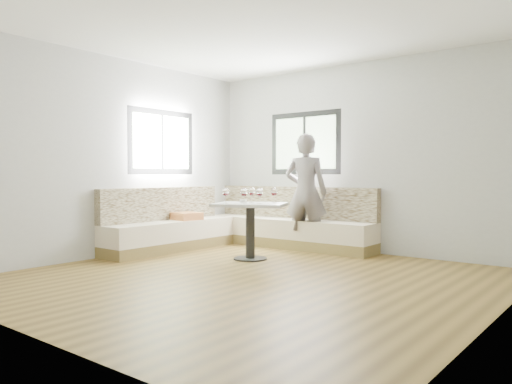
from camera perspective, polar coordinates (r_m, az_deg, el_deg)
room at (r=5.58m, az=-0.73°, el=4.72°), size 5.01×5.01×2.81m
banquette at (r=7.78m, az=-2.16°, el=-4.02°), size 2.90×2.80×0.95m
table at (r=6.73m, az=-0.67°, el=-2.90°), size 1.14×1.04×0.76m
person at (r=7.52m, az=5.72°, el=-0.04°), size 0.74×0.59×1.76m
olive_ramekin at (r=6.86m, az=-1.47°, el=-1.04°), size 0.10×0.10×0.04m
wine_glass_a at (r=6.65m, az=-3.49°, el=-0.05°), size 0.09×0.09×0.21m
wine_glass_b at (r=6.55m, az=-1.38°, el=-0.08°), size 0.09×0.09×0.21m
wine_glass_c at (r=6.54m, az=0.41°, el=-0.08°), size 0.09×0.09×0.21m
wine_glass_d at (r=6.81m, az=-0.52°, el=-0.00°), size 0.09×0.09×0.21m
wine_glass_e at (r=6.75m, az=2.08°, el=-0.02°), size 0.09×0.09×0.21m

